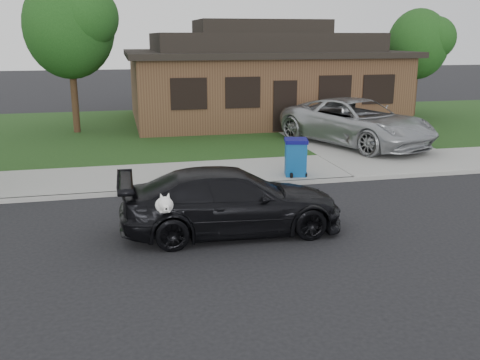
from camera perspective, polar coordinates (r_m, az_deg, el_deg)
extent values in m
plane|color=black|center=(11.38, 2.20, -5.71)|extent=(120.00, 120.00, 0.00)
cube|color=gray|center=(16.02, -2.46, 0.70)|extent=(60.00, 3.00, 0.12)
cube|color=gray|center=(14.60, -1.38, -0.73)|extent=(60.00, 0.12, 0.12)
cube|color=#193814|center=(23.76, -6.03, 5.38)|extent=(60.00, 13.00, 0.13)
cube|color=gray|center=(22.45, 10.39, 4.66)|extent=(4.50, 13.00, 0.14)
imported|color=black|center=(11.27, -0.88, -2.25)|extent=(4.72, 1.98, 1.36)
ellipsoid|color=white|center=(10.20, -8.08, -2.66)|extent=(0.34, 0.40, 0.30)
sphere|color=white|center=(9.95, -7.98, -2.51)|extent=(0.26, 0.26, 0.26)
cube|color=white|center=(9.84, -7.90, -2.98)|extent=(0.09, 0.12, 0.08)
sphere|color=black|center=(9.79, -7.87, -3.08)|extent=(0.04, 0.04, 0.04)
cone|color=white|center=(9.95, -8.41, -1.71)|extent=(0.11, 0.11, 0.14)
cone|color=white|center=(9.96, -7.66, -1.66)|extent=(0.11, 0.11, 0.14)
imported|color=#9DA0A4|center=(20.24, 12.33, 6.06)|extent=(4.94, 6.66, 1.68)
cube|color=navy|center=(15.56, 5.95, 2.25)|extent=(0.71, 0.71, 0.96)
cube|color=#070759|center=(15.46, 6.01, 4.19)|extent=(0.77, 0.77, 0.11)
cylinder|color=black|center=(15.32, 5.51, 0.49)|extent=(0.09, 0.16, 0.15)
cylinder|color=black|center=(15.46, 7.01, 0.58)|extent=(0.09, 0.16, 0.15)
cube|color=#422B1C|center=(26.27, 2.13, 9.82)|extent=(12.00, 8.00, 3.00)
cube|color=black|center=(26.17, 2.17, 13.37)|extent=(12.60, 8.60, 0.25)
cube|color=black|center=(26.16, 2.18, 14.52)|extent=(10.00, 6.50, 0.80)
cube|color=black|center=(26.17, 2.20, 16.05)|extent=(6.00, 3.50, 0.60)
cube|color=black|center=(22.47, 4.81, 7.86)|extent=(1.00, 0.06, 2.10)
cube|color=black|center=(21.53, -5.48, 9.14)|extent=(1.30, 0.05, 1.10)
cube|color=black|center=(21.93, 0.30, 9.31)|extent=(1.30, 0.05, 1.10)
cube|color=black|center=(23.17, 10.10, 9.39)|extent=(1.30, 0.05, 1.10)
cube|color=black|center=(24.02, 14.56, 9.34)|extent=(1.30, 0.05, 1.10)
cylinder|color=#332114|center=(23.47, -17.19, 7.89)|extent=(0.28, 0.28, 2.48)
ellipsoid|color=#143811|center=(23.32, -17.78, 15.31)|extent=(3.60, 3.60, 4.14)
sphere|color=#26591E|center=(22.75, -16.08, 16.36)|extent=(2.52, 2.52, 2.52)
cylinder|color=#332114|center=(29.00, 18.03, 8.63)|extent=(0.28, 0.28, 2.03)
ellipsoid|color=#143811|center=(28.85, 18.44, 13.59)|extent=(3.00, 3.00, 3.45)
sphere|color=#26591E|center=(28.78, 20.02, 14.05)|extent=(2.10, 2.10, 2.10)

